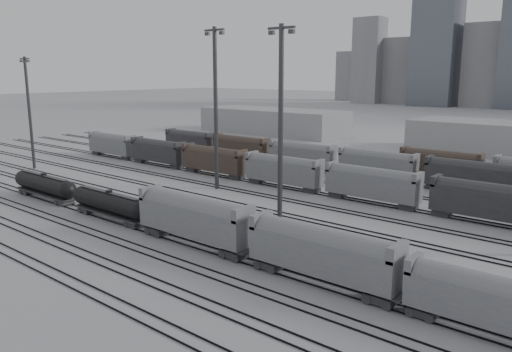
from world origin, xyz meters
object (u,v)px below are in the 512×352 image
Objects in this scene: hopper_car_c at (496,301)px; hopper_car_b at (322,251)px; light_mast_c at (281,121)px; tank_car_a at (45,185)px; tank_car_b at (110,203)px; hopper_car_a at (194,216)px; light_mast_a at (29,110)px.

hopper_car_b is at bearing 180.00° from hopper_car_c.
light_mast_c reaches higher than hopper_car_b.
light_mast_c is (36.91, 13.32, 11.38)m from tank_car_a.
tank_car_b is at bearing 0.00° from tank_car_a.
hopper_car_a is 0.62× the size of light_mast_c.
tank_car_b is 1.18× the size of hopper_car_c.
light_mast_a is (-61.30, 11.79, 8.70)m from hopper_car_a.
hopper_car_c reaches higher than tank_car_b.
light_mast_a reaches higher than hopper_car_b.
tank_car_a is 0.63× the size of light_mast_c.
tank_car_b is 49.57m from hopper_car_c.
tank_car_a is 51.90m from hopper_car_b.
tank_car_a is at bearing 180.00° from tank_car_b.
hopper_car_a is 0.70× the size of light_mast_a.
hopper_car_a is (16.74, -0.00, 1.28)m from tank_car_b.
light_mast_a is at bearing 171.49° from hopper_car_b.
hopper_car_a reaches higher than hopper_car_b.
tank_car_a is 67.24m from hopper_car_c.
hopper_car_c is 34.81m from light_mast_c.
hopper_car_c reaches higher than tank_car_a.
light_mast_c is (63.80, 1.53, 1.46)m from light_mast_a.
tank_car_a is 1.03× the size of tank_car_b.
hopper_car_a is at bearing -180.00° from hopper_car_c.
light_mast_a reaches higher than tank_car_a.
light_mast_c is at bearing 79.37° from hopper_car_a.
hopper_car_b is 15.35m from hopper_car_c.
hopper_car_c is at bearing 0.00° from tank_car_b.
hopper_car_b is at bearing -8.51° from light_mast_a.
tank_car_a is 40.86m from light_mast_c.
light_mast_a reaches higher than tank_car_b.
hopper_car_b is (51.89, 0.00, 1.09)m from tank_car_a.
hopper_car_c is at bearing 0.00° from tank_car_a.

